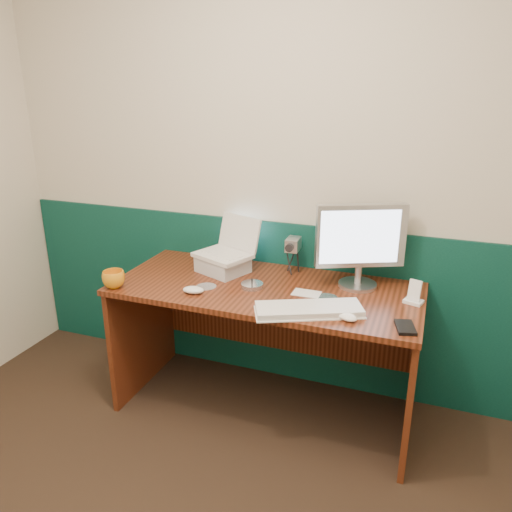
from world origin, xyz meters
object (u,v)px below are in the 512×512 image
at_px(monitor, 360,245).
at_px(mug, 114,279).
at_px(laptop, 222,237).
at_px(keyboard, 309,310).
at_px(desk, 265,349).
at_px(camcorder, 293,255).

xyz_separation_m(monitor, mug, (-1.19, -0.46, -0.18)).
relative_size(laptop, keyboard, 0.59).
xyz_separation_m(laptop, monitor, (0.75, 0.05, 0.02)).
distance_m(desk, keyboard, 0.54).
bearing_deg(monitor, mug, 176.37).
distance_m(laptop, mug, 0.62).
bearing_deg(desk, monitor, 20.96).
height_order(desk, keyboard, keyboard).
xyz_separation_m(mug, camcorder, (0.81, 0.53, 0.06)).
bearing_deg(mug, desk, 20.92).
bearing_deg(monitor, laptop, 159.51).
bearing_deg(camcorder, monitor, -13.15).
bearing_deg(laptop, mug, -115.45).
distance_m(monitor, mug, 1.29).
distance_m(desk, laptop, 0.66).
relative_size(desk, keyboard, 3.26).
distance_m(monitor, keyboard, 0.48).
xyz_separation_m(desk, laptop, (-0.30, 0.12, 0.58)).
distance_m(keyboard, camcorder, 0.53).
xyz_separation_m(desk, keyboard, (0.29, -0.23, 0.39)).
height_order(monitor, camcorder, monitor).
distance_m(keyboard, mug, 1.03).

